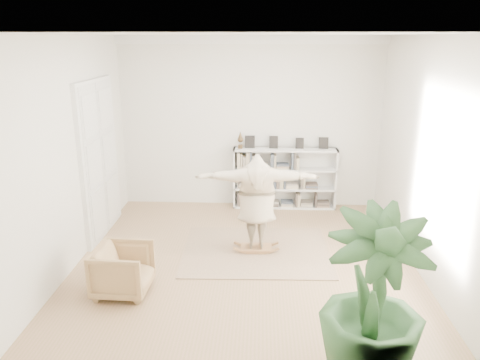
# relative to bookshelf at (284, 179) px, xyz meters

# --- Properties ---
(floor) EXTENTS (6.00, 6.00, 0.00)m
(floor) POSITION_rel_bookshelf_xyz_m (-0.74, -2.82, -0.64)
(floor) COLOR olive
(floor) RESTS_ON ground
(room_shell) EXTENTS (6.00, 6.00, 6.00)m
(room_shell) POSITION_rel_bookshelf_xyz_m (-0.74, 0.12, 2.87)
(room_shell) COLOR silver
(room_shell) RESTS_ON floor
(doors) EXTENTS (0.09, 1.78, 2.92)m
(doors) POSITION_rel_bookshelf_xyz_m (-3.45, -1.52, 0.76)
(doors) COLOR white
(doors) RESTS_ON floor
(bookshelf) EXTENTS (2.20, 0.35, 1.64)m
(bookshelf) POSITION_rel_bookshelf_xyz_m (0.00, 0.00, 0.00)
(bookshelf) COLOR silver
(bookshelf) RESTS_ON floor
(armchair) EXTENTS (0.82, 0.80, 0.72)m
(armchair) POSITION_rel_bookshelf_xyz_m (-2.47, -3.70, -0.28)
(armchair) COLOR tan
(armchair) RESTS_ON floor
(rug) EXTENTS (2.55, 2.06, 0.02)m
(rug) POSITION_rel_bookshelf_xyz_m (-0.57, -2.26, -0.63)
(rug) COLOR tan
(rug) RESTS_ON floor
(rocker_board) EXTENTS (0.54, 0.33, 0.11)m
(rocker_board) POSITION_rel_bookshelf_xyz_m (-0.57, -2.26, -0.56)
(rocker_board) COLOR #97623C
(rocker_board) RESTS_ON rug
(person) EXTENTS (2.05, 0.60, 1.65)m
(person) POSITION_rel_bookshelf_xyz_m (-0.57, -2.26, 0.33)
(person) COLOR tan
(person) RESTS_ON rocker_board
(houseplant) EXTENTS (1.10, 1.10, 1.94)m
(houseplant) POSITION_rel_bookshelf_xyz_m (0.66, -5.37, 0.34)
(houseplant) COLOR #2A5128
(houseplant) RESTS_ON floor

